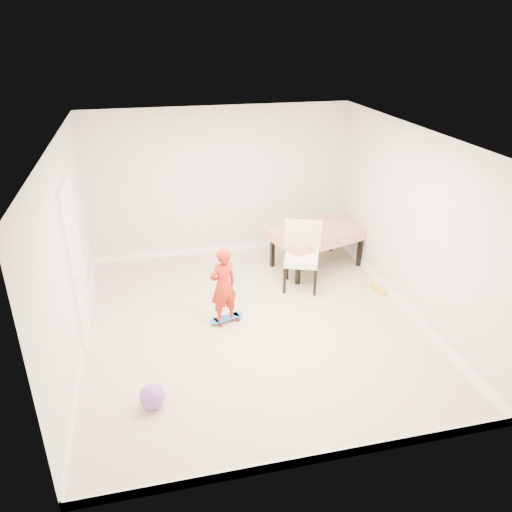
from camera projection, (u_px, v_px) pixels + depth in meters
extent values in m
plane|color=tan|center=(252.00, 324.00, 6.94)|extent=(5.00, 5.00, 0.00)
cube|color=white|center=(252.00, 138.00, 5.84)|extent=(4.50, 5.00, 0.04)
cube|color=beige|center=(220.00, 183.00, 8.57)|extent=(4.50, 0.04, 2.60)
cube|color=beige|center=(317.00, 351.00, 4.20)|extent=(4.50, 0.04, 2.60)
cube|color=beige|center=(69.00, 255.00, 5.93)|extent=(0.04, 5.00, 2.60)
cube|color=beige|center=(410.00, 224.00, 6.85)|extent=(0.04, 5.00, 2.60)
cube|color=white|center=(76.00, 265.00, 6.31)|extent=(0.11, 0.94, 2.11)
cube|color=white|center=(222.00, 249.00, 9.11)|extent=(4.50, 0.02, 0.12)
cube|color=white|center=(310.00, 459.00, 4.72)|extent=(4.50, 0.02, 0.12)
cube|color=white|center=(84.00, 342.00, 6.45)|extent=(0.02, 5.00, 0.12)
cube|color=white|center=(400.00, 302.00, 7.38)|extent=(0.02, 5.00, 0.12)
imported|color=red|center=(223.00, 288.00, 6.75)|extent=(0.47, 0.39, 1.10)
sphere|color=#8850C1|center=(152.00, 397.00, 5.39)|extent=(0.28, 0.28, 0.28)
cylinder|color=gold|center=(378.00, 289.00, 7.81)|extent=(0.11, 0.40, 0.06)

